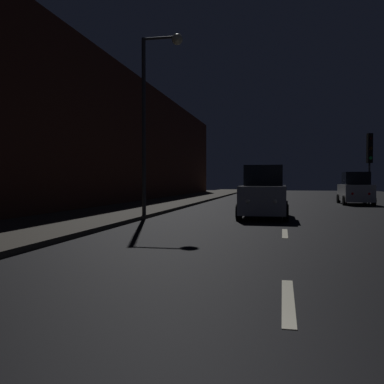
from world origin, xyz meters
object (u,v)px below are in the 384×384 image
car_approaching_headlights (264,194)px  car_parked_right_far (355,190)px  traffic_light_far_right (370,153)px  streetlamp_overhead (154,98)px

car_approaching_headlights → car_parked_right_far: car_approaching_headlights is taller
traffic_light_far_right → streetlamp_overhead: streetlamp_overhead is taller
car_approaching_headlights → streetlamp_overhead: bearing=-69.9°
streetlamp_overhead → traffic_light_far_right: bearing=50.1°
traffic_light_far_right → car_approaching_headlights: 12.88m
streetlamp_overhead → car_parked_right_far: (9.72, 12.89, -3.90)m
traffic_light_far_right → car_approaching_headlights: bearing=-40.0°
traffic_light_far_right → streetlamp_overhead: bearing=-50.4°
traffic_light_far_right → car_parked_right_far: 2.49m
car_approaching_headlights → traffic_light_far_right: bearing=150.5°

